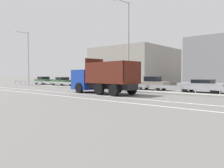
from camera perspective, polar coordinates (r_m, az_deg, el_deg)
The scene contains 16 objects.
ground_plane at distance 23.66m, azimuth -4.26°, elevation -2.07°, with size 320.00×320.00×0.00m, color #605E5B.
lane_strip_0 at distance 20.07m, azimuth -5.74°, elevation -2.86°, with size 52.79×0.16×0.01m, color silver.
lane_strip_1 at distance 18.54m, azimuth -10.96°, elevation -3.32°, with size 52.79×0.16×0.01m, color silver.
median_island at distance 25.58m, azimuth -0.12°, elevation -1.53°, with size 29.04×1.10×0.18m, color gray.
median_guardrail at distance 26.37m, azimuth 1.40°, elevation -0.36°, with size 52.79×0.09×0.78m.
dump_truck at distance 22.01m, azimuth -3.96°, elevation 0.87°, with size 7.82×3.18×3.48m.
median_road_sign at distance 27.32m, azimuth -4.35°, elevation 1.29°, with size 0.86×0.16×2.40m.
street_lamp_0 at distance 40.34m, azimuth -21.23°, elevation 6.82°, with size 0.71×2.30×9.15m.
street_lamp_1 at distance 24.27m, azimuth 4.07°, elevation 10.81°, with size 0.71×2.32×9.78m.
parked_car_0 at distance 44.02m, azimuth -17.40°, elevation 0.88°, with size 4.28×2.21×1.52m.
parked_car_1 at distance 38.31m, azimuth -12.95°, elevation 0.69°, with size 4.55×2.16×1.46m.
parked_car_2 at distance 33.43m, azimuth -6.27°, elevation 0.40°, with size 4.31×2.11×1.33m.
parked_car_3 at distance 29.63m, azimuth 2.60°, elevation 0.19°, with size 3.89×1.84×1.36m.
parked_car_4 at distance 27.11m, azimuth 10.39°, elevation 0.17°, with size 3.89×1.95×1.64m.
parked_car_5 at distance 24.67m, azimuth 22.42°, elevation -0.39°, with size 4.68×2.11×1.36m.
background_building_0 at distance 49.24m, azimuth 6.15°, elevation 4.66°, with size 14.64×15.82×7.62m, color gray.
Camera 1 is at (16.61, -16.75, 1.83)m, focal length 35.00 mm.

